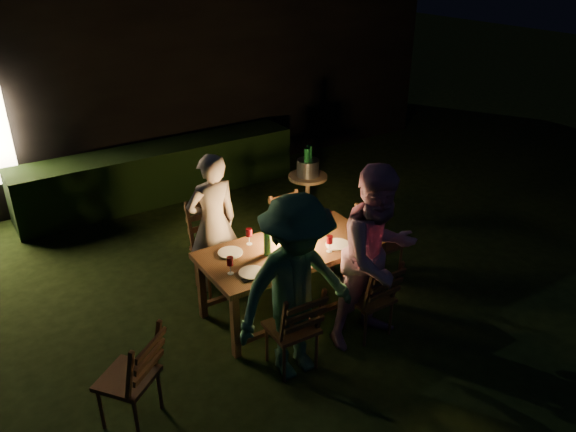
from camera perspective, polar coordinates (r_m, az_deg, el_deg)
garden_envelope at (r=10.68m, az=-15.89°, el=14.76°), size 40.00×40.00×3.20m
dining_table at (r=5.71m, az=0.08°, el=-3.89°), size 1.81×0.92×0.75m
chair_near_left at (r=5.20m, az=0.46°, el=-12.61°), size 0.44×0.47×0.93m
chair_near_right at (r=5.65m, az=8.27°, el=-9.47°), size 0.40×0.43×0.90m
chair_far_left at (r=6.29m, az=-7.20°, el=-4.76°), size 0.49×0.53×1.06m
chair_far_right at (r=6.73m, az=0.50°, el=-2.81°), size 0.40×0.43×0.90m
chair_end at (r=6.56m, az=9.20°, el=-3.86°), size 0.46×0.43×0.95m
chair_spare at (r=4.88m, az=-15.59°, el=-16.88°), size 0.61×0.61×0.94m
person_house_side at (r=6.10m, az=-7.65°, el=-0.75°), size 0.59×0.39×1.59m
person_opp_right at (r=5.27m, az=9.07°, el=-4.13°), size 0.89×0.70×1.81m
person_opp_left at (r=4.81m, az=0.82°, el=-7.44°), size 1.14×0.67×1.75m
lantern at (r=5.66m, az=0.24°, el=-1.51°), size 0.16×0.16×0.35m
plate_far_left at (r=5.60m, az=-5.89°, el=-3.71°), size 0.25×0.25×0.01m
plate_near_left at (r=5.27m, az=-3.70°, el=-5.75°), size 0.25×0.25×0.01m
plate_far_right at (r=6.05m, az=2.56°, el=-1.18°), size 0.25×0.25×0.01m
plate_near_right at (r=5.74m, az=5.06°, el=-2.89°), size 0.25×0.25×0.01m
wineglass_a at (r=5.71m, az=-3.97°, el=-2.10°), size 0.06×0.06×0.18m
wineglass_b at (r=5.23m, az=-5.89°, el=-5.03°), size 0.06×0.06×0.18m
wineglass_c at (r=5.58m, az=4.24°, el=-2.83°), size 0.06×0.06×0.18m
wineglass_d at (r=6.07m, az=4.10°, el=-0.25°), size 0.06×0.06×0.18m
wineglass_e at (r=5.36m, az=0.91°, el=-4.05°), size 0.06×0.06×0.18m
bottle_table at (r=5.49m, az=-2.12°, el=-2.66°), size 0.07×0.07×0.28m
napkin_left at (r=5.37m, az=0.57°, el=-5.04°), size 0.18×0.14×0.01m
napkin_right at (r=5.74m, az=6.34°, el=-2.96°), size 0.18×0.14×0.01m
phone at (r=5.18m, az=-3.94°, el=-6.40°), size 0.14×0.07×0.01m
side_table at (r=7.55m, az=2.01°, el=3.56°), size 0.53×0.53×0.71m
ice_bucket at (r=7.48m, az=2.04°, el=4.92°), size 0.30×0.30×0.22m
bottle_bucket_a at (r=7.41m, az=1.91°, el=5.11°), size 0.07×0.07×0.32m
bottle_bucket_b at (r=7.52m, az=2.18°, el=5.45°), size 0.07×0.07×0.32m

